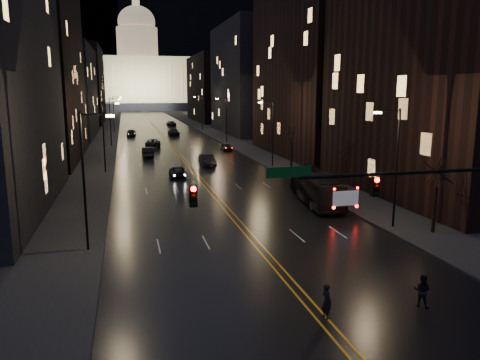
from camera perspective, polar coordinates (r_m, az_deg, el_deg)
ground at (r=24.19m, az=7.96°, el=-14.28°), size 900.00×900.00×0.00m
road at (r=150.87m, az=-10.62°, el=6.75°), size 20.00×320.00×0.02m
sidewalk_left at (r=150.75m, az=-15.97°, el=6.54°), size 8.00×320.00×0.16m
sidewalk_right at (r=152.28m, az=-5.32°, el=6.95°), size 8.00×320.00×0.16m
center_line at (r=150.87m, az=-10.62°, el=6.75°), size 0.62×320.00×0.01m
building_left_mid at (r=75.47m, az=-24.03°, el=12.77°), size 12.00×30.00×28.00m
building_left_far at (r=113.01m, az=-20.51°, el=10.03°), size 12.00×34.00×20.00m
building_left_dist at (r=160.81m, az=-18.61°, el=10.89°), size 12.00×40.00×24.00m
building_right_near at (r=49.86m, az=22.80°, el=12.04°), size 12.00×26.00×24.00m
building_right_tall at (r=76.66m, az=9.26°, el=17.25°), size 12.00×30.00×38.00m
building_right_mid at (r=116.09m, az=0.91°, el=12.18°), size 12.00×34.00×26.00m
building_right_dist at (r=162.96m, az=-3.44°, el=11.07°), size 12.00×40.00×22.00m
mountain_ridge at (r=406.91m, az=-7.16°, el=18.47°), size 520.00×60.00×130.00m
capitol at (r=270.51m, az=-12.24°, el=12.04°), size 90.00×50.00×58.50m
traffic_signal at (r=25.29m, az=20.81°, el=-1.57°), size 17.29×0.45×7.00m
streetlamp_right_near at (r=36.19m, az=18.33°, el=2.11°), size 2.13×0.25×9.00m
streetlamp_left_near at (r=30.83m, az=-18.21°, el=0.68°), size 2.13×0.25×9.00m
streetlamp_right_mid at (r=63.46m, az=3.87°, el=6.15°), size 2.13×0.25×9.00m
streetlamp_left_mid at (r=60.57m, az=-16.13°, el=5.53°), size 2.13×0.25×9.00m
streetlamp_right_far at (r=92.44m, az=-1.79°, el=7.62°), size 2.13×0.25×9.00m
streetlamp_left_far at (r=90.48m, az=-15.42°, el=7.17°), size 2.13×0.25×9.00m
streetlamp_right_dist at (r=121.92m, az=-4.75°, el=8.36°), size 2.13×0.25×9.00m
streetlamp_left_dist at (r=120.43m, az=-15.06°, el=8.00°), size 2.13×0.25×9.00m
tree_right_near at (r=35.87m, az=22.93°, el=0.82°), size 2.40×2.40×6.65m
tree_right_mid at (r=47.70m, az=12.93°, el=3.68°), size 2.40×2.40×6.65m
tree_right_far at (r=62.33m, az=6.34°, el=5.51°), size 2.40×2.40×6.65m
bus at (r=43.58m, az=9.25°, el=-0.93°), size 3.66×10.69×2.92m
oncoming_car_a at (r=56.23m, az=-7.61°, el=1.04°), size 1.82×4.50×1.53m
oncoming_car_b at (r=74.93m, az=-11.19°, el=3.37°), size 1.77×4.79×1.56m
oncoming_car_c at (r=87.63m, az=-10.57°, el=4.45°), size 3.16×5.93×1.59m
oncoming_car_d at (r=111.17m, az=-13.12°, el=5.64°), size 2.24×5.18×1.48m
receding_car_a at (r=64.80m, az=-3.99°, el=2.41°), size 1.78×4.79×1.56m
receding_car_b at (r=81.11m, az=-1.68°, el=4.05°), size 1.67×4.00×1.35m
receding_car_c at (r=110.57m, az=-8.10°, el=5.83°), size 2.50×5.73×1.64m
receding_car_d at (r=140.94m, az=-8.37°, el=6.84°), size 2.56×5.37×1.48m
pedestrian_a at (r=22.26m, az=10.51°, el=-14.34°), size 0.51×0.67×1.64m
pedestrian_b at (r=24.58m, az=21.31°, el=-12.46°), size 0.85×0.88×1.63m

